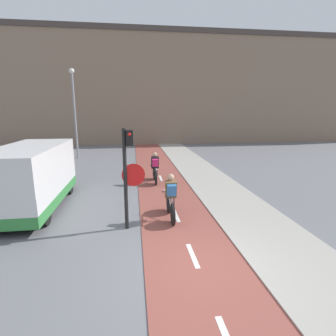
{
  "coord_description": "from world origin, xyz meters",
  "views": [
    {
      "loc": [
        -1.35,
        -5.14,
        3.47
      ],
      "look_at": [
        0.0,
        5.08,
        1.2
      ],
      "focal_mm": 28.0,
      "sensor_mm": 36.0,
      "label": 1
    }
  ],
  "objects_px": {
    "traffic_light_pole": "(128,168)",
    "van": "(32,178)",
    "street_lamp_far": "(74,104)",
    "cyclist_far": "(155,168)",
    "cyclist_near": "(171,198)"
  },
  "relations": [
    {
      "from": "traffic_light_pole",
      "to": "van",
      "type": "distance_m",
      "value": 4.13
    },
    {
      "from": "street_lamp_far",
      "to": "cyclist_far",
      "type": "distance_m",
      "value": 9.54
    },
    {
      "from": "van",
      "to": "traffic_light_pole",
      "type": "bearing_deg",
      "value": -31.8
    },
    {
      "from": "traffic_light_pole",
      "to": "street_lamp_far",
      "type": "bearing_deg",
      "value": 107.58
    },
    {
      "from": "street_lamp_far",
      "to": "cyclist_near",
      "type": "bearing_deg",
      "value": -66.18
    },
    {
      "from": "cyclist_near",
      "to": "van",
      "type": "xyz_separation_m",
      "value": [
        -4.77,
        1.62,
        0.4
      ]
    },
    {
      "from": "cyclist_near",
      "to": "cyclist_far",
      "type": "bearing_deg",
      "value": 91.75
    },
    {
      "from": "cyclist_far",
      "to": "van",
      "type": "height_order",
      "value": "van"
    },
    {
      "from": "cyclist_near",
      "to": "street_lamp_far",
      "type": "bearing_deg",
      "value": 113.82
    },
    {
      "from": "street_lamp_far",
      "to": "cyclist_far",
      "type": "height_order",
      "value": "street_lamp_far"
    },
    {
      "from": "cyclist_far",
      "to": "van",
      "type": "relative_size",
      "value": 0.34
    },
    {
      "from": "cyclist_near",
      "to": "cyclist_far",
      "type": "relative_size",
      "value": 1.02
    },
    {
      "from": "traffic_light_pole",
      "to": "van",
      "type": "height_order",
      "value": "traffic_light_pole"
    },
    {
      "from": "van",
      "to": "street_lamp_far",
      "type": "bearing_deg",
      "value": 92.67
    },
    {
      "from": "traffic_light_pole",
      "to": "van",
      "type": "bearing_deg",
      "value": 148.2
    }
  ]
}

